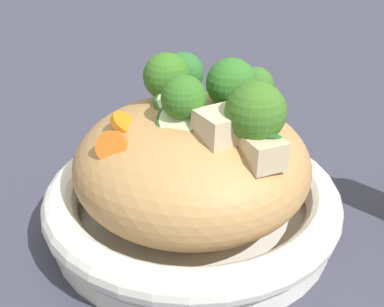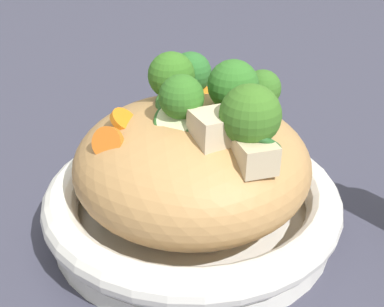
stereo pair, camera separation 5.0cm
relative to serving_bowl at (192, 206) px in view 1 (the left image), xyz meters
name	(u,v)px [view 1 (the left image)]	position (x,y,z in m)	size (l,w,h in m)	color
ground_plane	(192,228)	(0.00, 0.00, -0.03)	(3.00, 3.00, 0.00)	#393949
serving_bowl	(192,206)	(0.00, 0.00, 0.00)	(0.28, 0.28, 0.05)	white
noodle_heap	(192,164)	(0.00, 0.00, 0.05)	(0.21, 0.21, 0.11)	tan
broccoli_florets	(216,91)	(-0.02, 0.00, 0.11)	(0.14, 0.18, 0.07)	#9FBC72
carrot_coins	(149,117)	(0.03, -0.02, 0.09)	(0.14, 0.08, 0.03)	orange
zucchini_slices	(208,123)	(0.00, 0.02, 0.10)	(0.10, 0.14, 0.04)	beige
chicken_chunks	(238,137)	(-0.01, 0.06, 0.09)	(0.05, 0.07, 0.04)	beige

